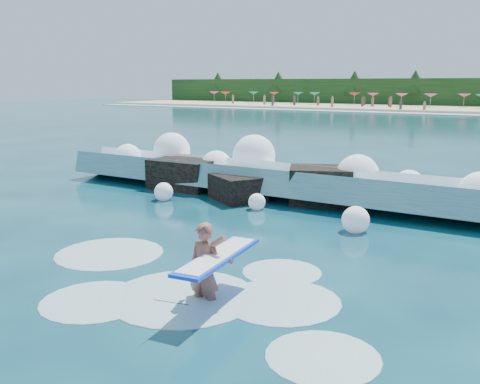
% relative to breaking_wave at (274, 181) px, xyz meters
% --- Properties ---
extents(ground, '(200.00, 200.00, 0.00)m').
position_rel_breaking_wave_xyz_m(ground, '(0.22, -7.11, -0.55)').
color(ground, '#082B40').
rests_on(ground, ground).
extents(breaking_wave, '(18.30, 2.84, 1.58)m').
position_rel_breaking_wave_xyz_m(breaking_wave, '(0.00, 0.00, 0.00)').
color(breaking_wave, teal).
rests_on(breaking_wave, ground).
extents(rock_cluster, '(8.33, 3.54, 1.49)m').
position_rel_breaking_wave_xyz_m(rock_cluster, '(-1.11, -0.62, -0.08)').
color(rock_cluster, black).
rests_on(rock_cluster, ground).
extents(surfer_with_board, '(1.09, 3.02, 1.88)m').
position_rel_breaking_wave_xyz_m(surfer_with_board, '(3.73, -9.46, 0.14)').
color(surfer_with_board, brown).
rests_on(surfer_with_board, ground).
extents(wave_spray, '(15.53, 5.04, 2.23)m').
position_rel_breaking_wave_xyz_m(wave_spray, '(-0.38, 0.11, 0.50)').
color(wave_spray, white).
rests_on(wave_spray, ground).
extents(surf_foam, '(8.83, 5.35, 0.15)m').
position_rel_breaking_wave_xyz_m(surf_foam, '(2.83, -9.12, -0.55)').
color(surf_foam, silver).
rests_on(surf_foam, ground).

